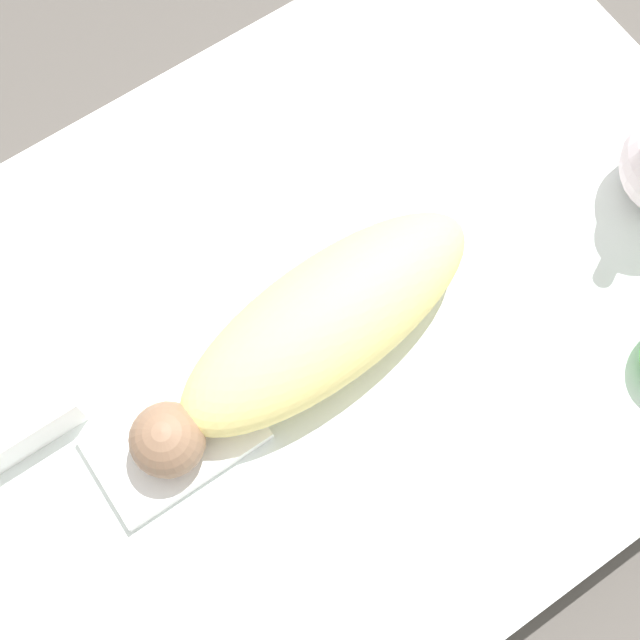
{
  "coord_description": "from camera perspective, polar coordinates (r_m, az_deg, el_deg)",
  "views": [
    {
      "loc": [
        -0.23,
        -0.36,
        1.41
      ],
      "look_at": [
        0.0,
        -0.01,
        0.22
      ],
      "focal_mm": 50.0,
      "sensor_mm": 36.0,
      "label": 1
    }
  ],
  "objects": [
    {
      "name": "ground_plane",
      "position": [
        1.47,
        -0.38,
        -2.53
      ],
      "size": [
        12.0,
        12.0,
        0.0
      ],
      "primitive_type": "plane",
      "color": "#514C47"
    },
    {
      "name": "swaddled_baby",
      "position": [
        1.24,
        -0.39,
        -0.69
      ],
      "size": [
        0.57,
        0.21,
        0.14
      ],
      "rotation": [
        0.0,
        0.0,
        3.2
      ],
      "color": "#EFDB7F",
      "rests_on": "bed_mattress"
    },
    {
      "name": "burp_cloth",
      "position": [
        1.27,
        -9.26,
        -7.48
      ],
      "size": [
        0.23,
        0.15,
        0.02
      ],
      "color": "white",
      "rests_on": "bed_mattress"
    },
    {
      "name": "bed_mattress",
      "position": [
        1.39,
        -0.4,
        -1.52
      ],
      "size": [
        1.45,
        1.0,
        0.17
      ],
      "color": "white",
      "rests_on": "ground_plane"
    }
  ]
}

